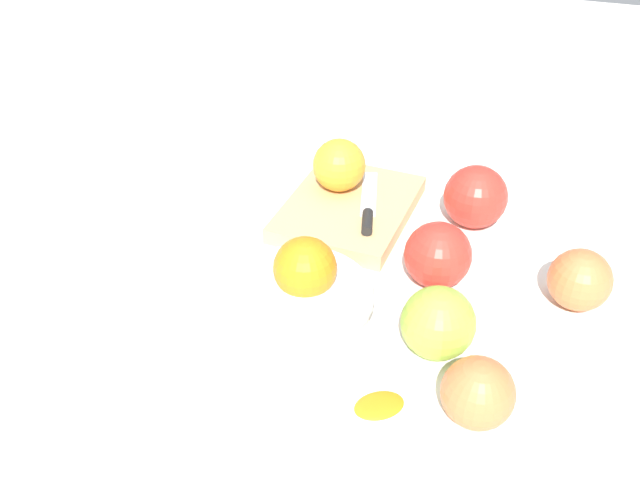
% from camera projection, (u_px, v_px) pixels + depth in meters
% --- Properties ---
extents(ground_plane, '(2.40, 2.40, 0.00)m').
position_uv_depth(ground_plane, '(388.00, 281.00, 0.87)').
color(ground_plane, silver).
extents(bowl, '(0.17, 0.17, 0.10)m').
position_uv_depth(bowl, '(299.00, 300.00, 0.79)').
color(bowl, silver).
rests_on(bowl, ground_plane).
extents(cutting_board, '(0.22, 0.18, 0.02)m').
position_uv_depth(cutting_board, '(349.00, 209.00, 0.98)').
color(cutting_board, tan).
rests_on(cutting_board, ground_plane).
extents(orange_on_board, '(0.07, 0.07, 0.07)m').
position_uv_depth(orange_on_board, '(339.00, 165.00, 0.99)').
color(orange_on_board, orange).
rests_on(orange_on_board, cutting_board).
extents(knife, '(0.16, 0.05, 0.01)m').
position_uv_depth(knife, '(368.00, 209.00, 0.95)').
color(knife, silver).
rests_on(knife, cutting_board).
extents(apple_front_right, '(0.08, 0.08, 0.08)m').
position_uv_depth(apple_front_right, '(476.00, 197.00, 0.95)').
color(apple_front_right, red).
rests_on(apple_front_right, ground_plane).
extents(apple_front_center, '(0.08, 0.08, 0.08)m').
position_uv_depth(apple_front_center, '(438.00, 255.00, 0.85)').
color(apple_front_center, red).
rests_on(apple_front_center, ground_plane).
extents(apple_front_left, '(0.08, 0.08, 0.08)m').
position_uv_depth(apple_front_left, '(438.00, 323.00, 0.75)').
color(apple_front_left, '#8EB738').
rests_on(apple_front_left, ground_plane).
extents(apple_front_left_2, '(0.07, 0.07, 0.07)m').
position_uv_depth(apple_front_left_2, '(478.00, 393.00, 0.68)').
color(apple_front_left_2, '#CC6638').
rests_on(apple_front_left_2, ground_plane).
extents(apple_front_center_2, '(0.07, 0.07, 0.07)m').
position_uv_depth(apple_front_center_2, '(580.00, 280.00, 0.82)').
color(apple_front_center_2, '#CC6638').
rests_on(apple_front_center_2, ground_plane).
extents(citrus_peel, '(0.06, 0.06, 0.01)m').
position_uv_depth(citrus_peel, '(379.00, 403.00, 0.71)').
color(citrus_peel, orange).
rests_on(citrus_peel, ground_plane).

